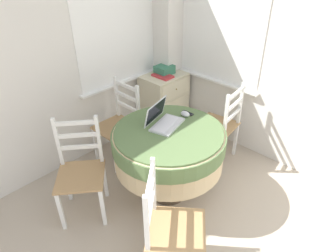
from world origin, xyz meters
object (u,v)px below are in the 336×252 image
object	(u,v)px
laptop	(163,120)
computer_mouse	(185,114)
cell_phone	(188,113)
round_dining_table	(169,146)
dining_chair_left_flank	(81,172)
book_on_cabinet	(163,76)
dining_chair_camera_near	(170,228)
storage_box	(164,70)
dining_chair_near_right_window	(220,125)
corner_cabinet	(164,101)
dining_chair_near_back_window	(120,125)

from	to	relation	value
laptop	computer_mouse	size ratio (longest dim) A/B	3.93
laptop	cell_phone	xyz separation A→B (m)	(0.31, -0.03, -0.04)
computer_mouse	round_dining_table	bearing A→B (deg)	-168.38
laptop	cell_phone	distance (m)	0.32
dining_chair_left_flank	book_on_cabinet	world-z (taller)	dining_chair_left_flank
dining_chair_camera_near	book_on_cabinet	distance (m)	2.09
computer_mouse	storage_box	world-z (taller)	storage_box
computer_mouse	dining_chair_near_right_window	world-z (taller)	dining_chair_near_right_window
dining_chair_camera_near	dining_chair_left_flank	size ratio (longest dim) A/B	1.00
computer_mouse	corner_cabinet	xyz separation A→B (m)	(0.63, 0.89, -0.40)
computer_mouse	dining_chair_near_back_window	distance (m)	0.87
laptop	dining_chair_left_flank	xyz separation A→B (m)	(-0.73, 0.33, -0.36)
laptop	book_on_cabinet	distance (m)	1.13
round_dining_table	dining_chair_near_back_window	xyz separation A→B (m)	(0.07, 0.83, -0.15)
cell_phone	dining_chair_near_back_window	distance (m)	0.86
dining_chair_near_right_window	dining_chair_left_flank	world-z (taller)	same
dining_chair_near_back_window	dining_chair_camera_near	bearing A→B (deg)	-115.43
dining_chair_camera_near	storage_box	distance (m)	2.20
dining_chair_camera_near	book_on_cabinet	world-z (taller)	dining_chair_camera_near
dining_chair_camera_near	corner_cabinet	size ratio (longest dim) A/B	1.22
storage_box	dining_chair_camera_near	bearing A→B (deg)	-135.34
computer_mouse	corner_cabinet	distance (m)	1.16
book_on_cabinet	laptop	bearing A→B (deg)	-135.87
laptop	cell_phone	size ratio (longest dim) A/B	3.14
round_dining_table	dining_chair_near_back_window	distance (m)	0.84
cell_phone	corner_cabinet	distance (m)	1.11
dining_chair_camera_near	round_dining_table	bearing A→B (deg)	43.57
cell_phone	dining_chair_camera_near	xyz separation A→B (m)	(-0.95, -0.65, -0.32)
corner_cabinet	dining_chair_left_flank	bearing A→B (deg)	-162.83
computer_mouse	dining_chair_near_back_window	world-z (taller)	dining_chair_near_back_window
round_dining_table	computer_mouse	xyz separation A→B (m)	(0.30, 0.06, 0.19)
corner_cabinet	book_on_cabinet	distance (m)	0.41
dining_chair_camera_near	corner_cabinet	world-z (taller)	dining_chair_camera_near
laptop	book_on_cabinet	bearing A→B (deg)	44.13
computer_mouse	dining_chair_left_flank	size ratio (longest dim) A/B	0.11
dining_chair_left_flank	corner_cabinet	xyz separation A→B (m)	(1.62, 0.50, -0.07)
dining_chair_near_right_window	storage_box	distance (m)	1.05
cell_phone	corner_cabinet	bearing A→B (deg)	56.61
dining_chair_near_right_window	book_on_cabinet	world-z (taller)	dining_chair_near_right_window
dining_chair_near_back_window	storage_box	world-z (taller)	dining_chair_near_back_window
dining_chair_left_flank	cell_phone	bearing A→B (deg)	-19.37
dining_chair_near_back_window	book_on_cabinet	size ratio (longest dim) A/B	3.68
round_dining_table	corner_cabinet	distance (m)	1.35
laptop	dining_chair_near_right_window	world-z (taller)	laptop
computer_mouse	cell_phone	world-z (taller)	computer_mouse
round_dining_table	book_on_cabinet	world-z (taller)	book_on_cabinet
dining_chair_near_right_window	dining_chair_near_back_window	bearing A→B (deg)	132.23
round_dining_table	dining_chair_near_back_window	size ratio (longest dim) A/B	1.11
cell_phone	book_on_cabinet	world-z (taller)	book_on_cabinet
dining_chair_camera_near	cell_phone	bearing A→B (deg)	34.07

